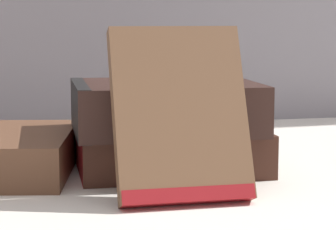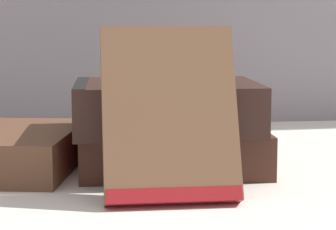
% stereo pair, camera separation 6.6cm
% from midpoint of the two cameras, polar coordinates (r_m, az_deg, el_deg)
% --- Properties ---
extents(ground_plane, '(3.00, 3.00, 0.00)m').
position_cam_midpoint_polar(ground_plane, '(0.69, -5.14, -4.92)').
color(ground_plane, silver).
extents(book_flat_bottom, '(0.19, 0.15, 0.04)m').
position_cam_midpoint_polar(book_flat_bottom, '(0.71, -3.01, -2.77)').
color(book_flat_bottom, '#422319').
rests_on(book_flat_bottom, ground_plane).
extents(book_flat_top, '(0.18, 0.14, 0.05)m').
position_cam_midpoint_polar(book_flat_top, '(0.69, -3.42, 0.65)').
color(book_flat_top, '#331E19').
rests_on(book_flat_top, book_flat_bottom).
extents(book_leaning_front, '(0.11, 0.07, 0.15)m').
position_cam_midpoint_polar(book_leaning_front, '(0.59, -2.21, -0.41)').
color(book_leaning_front, brown).
rests_on(book_leaning_front, ground_plane).
extents(pocket_watch, '(0.06, 0.06, 0.01)m').
position_cam_midpoint_polar(pocket_watch, '(0.68, -1.60, 2.84)').
color(pocket_watch, white).
rests_on(pocket_watch, book_flat_top).
extents(reading_glasses, '(0.11, 0.07, 0.00)m').
position_cam_midpoint_polar(reading_glasses, '(0.86, -6.08, -2.23)').
color(reading_glasses, '#ADADB2').
rests_on(reading_glasses, ground_plane).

